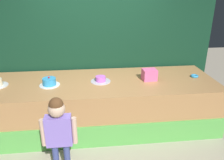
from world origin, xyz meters
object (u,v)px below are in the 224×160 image
Objects in this scene: child_figure at (59,128)px; cake_right at (101,79)px; cake_center at (49,82)px; pink_box at (149,75)px; donut at (195,76)px.

cake_right is (0.61, 1.21, 0.14)m from child_figure.
cake_center is at bearing 102.70° from child_figure.
donut is at bearing 2.53° from pink_box.
donut is (2.34, 1.23, 0.13)m from child_figure.
pink_box is 0.70× the size of cake_right.
cake_right is at bearing 4.56° from cake_center.
cake_center reaches higher than donut.
child_figure is 1.36m from cake_right.
donut is 2.60m from cake_center.
child_figure reaches higher than cake_center.
pink_box is 0.87m from donut.
child_figure is 3.41× the size of cake_right.
donut is at bearing 0.71° from cake_right.
child_figure is at bearing -141.10° from pink_box.
cake_center is at bearing -175.44° from cake_right.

